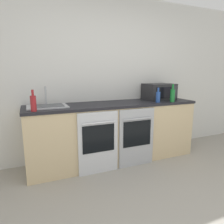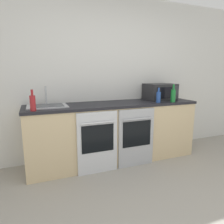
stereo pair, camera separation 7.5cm
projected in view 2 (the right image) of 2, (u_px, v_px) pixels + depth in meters
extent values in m
cube|color=silver|center=(107.00, 78.00, 3.32)|extent=(10.00, 0.06, 2.60)
cube|color=#D1B789|center=(114.00, 133.00, 3.17)|extent=(2.63, 0.61, 0.89)
cube|color=black|center=(114.00, 104.00, 3.08)|extent=(2.65, 0.64, 0.04)
cube|color=silver|center=(98.00, 143.00, 2.74)|extent=(0.57, 0.03, 0.87)
cube|color=black|center=(98.00, 139.00, 2.71)|extent=(0.45, 0.01, 0.38)
cylinder|color=silver|center=(98.00, 123.00, 2.65)|extent=(0.47, 0.02, 0.02)
cube|color=#A8AAAF|center=(136.00, 138.00, 2.96)|extent=(0.57, 0.03, 0.87)
cube|color=black|center=(137.00, 134.00, 2.93)|extent=(0.45, 0.01, 0.38)
cylinder|color=#A8AAAF|center=(138.00, 119.00, 2.86)|extent=(0.47, 0.02, 0.02)
cube|color=#232326|center=(160.00, 92.00, 3.45)|extent=(0.49, 0.39, 0.27)
cube|color=black|center=(165.00, 93.00, 3.25)|extent=(0.29, 0.01, 0.19)
cube|color=#2D2D33|center=(175.00, 92.00, 3.33)|extent=(0.11, 0.01, 0.22)
cylinder|color=maroon|center=(33.00, 103.00, 2.42)|extent=(0.07, 0.07, 0.19)
cylinder|color=maroon|center=(32.00, 93.00, 2.39)|extent=(0.03, 0.03, 0.07)
cylinder|color=#19722D|center=(173.00, 96.00, 3.15)|extent=(0.07, 0.07, 0.20)
cylinder|color=#19722D|center=(174.00, 87.00, 3.13)|extent=(0.03, 0.03, 0.08)
cylinder|color=#234793|center=(158.00, 97.00, 3.11)|extent=(0.07, 0.07, 0.17)
cylinder|color=#234793|center=(159.00, 90.00, 3.08)|extent=(0.03, 0.03, 0.06)
cube|color=#A8AAAF|center=(47.00, 106.00, 2.74)|extent=(0.53, 0.41, 0.01)
cube|color=#4C4F54|center=(47.00, 105.00, 2.74)|extent=(0.43, 0.30, 0.01)
cylinder|color=#A8AAAF|center=(46.00, 95.00, 2.87)|extent=(0.02, 0.02, 0.25)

